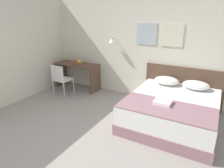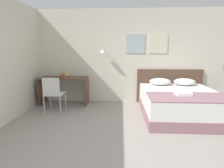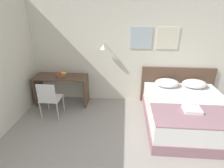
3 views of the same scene
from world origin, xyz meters
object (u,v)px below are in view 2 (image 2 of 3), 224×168
object	(u,v)px
desk	(64,85)
pillow_left	(160,82)
folded_towel_near_foot	(183,93)
bed	(180,103)
pillow_right	(185,82)
throw_blanket	(190,97)
fruit_bowl	(65,76)
headboard	(169,86)
desk_chair	(53,92)

from	to	relation	value
desk	pillow_left	bearing A→B (deg)	0.23
desk	folded_towel_near_foot	bearing A→B (deg)	-21.48
bed	desk	size ratio (longest dim) A/B	1.48
folded_towel_near_foot	desk	xyz separation A→B (m)	(-2.90, 1.14, -0.09)
pillow_left	pillow_right	bearing A→B (deg)	0.00
pillow_left	pillow_right	xyz separation A→B (m)	(0.66, 0.00, 0.00)
bed	throw_blanket	bearing A→B (deg)	-90.00
throw_blanket	fruit_bowl	bearing A→B (deg)	156.28
headboard	folded_towel_near_foot	bearing A→B (deg)	-93.89
desk	fruit_bowl	world-z (taller)	fruit_bowl
pillow_left	folded_towel_near_foot	bearing A→B (deg)	-78.72
headboard	throw_blanket	size ratio (longest dim) A/B	1.10
bed	folded_towel_near_foot	world-z (taller)	folded_towel_near_foot
throw_blanket	desk_chair	bearing A→B (deg)	168.83
pillow_left	pillow_right	size ratio (longest dim) A/B	1.00
pillow_right	desk_chair	xyz separation A→B (m)	(-3.38, -0.69, -0.16)
folded_towel_near_foot	pillow_right	bearing A→B (deg)	69.72
desk_chair	fruit_bowl	xyz separation A→B (m)	(0.07, 0.71, 0.30)
bed	throw_blanket	distance (m)	0.65
folded_towel_near_foot	pillow_left	bearing A→B (deg)	101.28
headboard	fruit_bowl	distance (m)	3.01
folded_towel_near_foot	desk_chair	size ratio (longest dim) A/B	0.36
pillow_left	desk_chair	bearing A→B (deg)	-165.84
bed	fruit_bowl	distance (m)	3.11
throw_blanket	pillow_left	bearing A→B (deg)	104.26
headboard	pillow_right	xyz separation A→B (m)	(0.33, -0.29, 0.18)
pillow_left	folded_towel_near_foot	world-z (taller)	pillow_left
headboard	desk	xyz separation A→B (m)	(-3.00, -0.30, 0.06)
throw_blanket	fruit_bowl	xyz separation A→B (m)	(-2.98, 1.31, 0.22)
pillow_right	desk_chair	world-z (taller)	desk_chair
pillow_right	folded_towel_near_foot	bearing A→B (deg)	-110.28
pillow_right	headboard	bearing A→B (deg)	138.50
folded_towel_near_foot	desk_chair	distance (m)	2.99
headboard	folded_towel_near_foot	distance (m)	1.45
headboard	desk_chair	xyz separation A→B (m)	(-3.05, -0.98, 0.03)
bed	fruit_bowl	world-z (taller)	fruit_bowl
folded_towel_near_foot	fruit_bowl	world-z (taller)	fruit_bowl
pillow_right	throw_blanket	size ratio (longest dim) A/B	0.34
throw_blanket	desk	xyz separation A→B (m)	(-3.00, 1.28, -0.05)
pillow_right	desk_chair	distance (m)	3.45
pillow_left	fruit_bowl	distance (m)	2.65
bed	desk	world-z (taller)	desk
desk_chair	pillow_right	bearing A→B (deg)	11.50
pillow_left	desk_chair	distance (m)	2.81
headboard	desk_chair	distance (m)	3.20
headboard	desk	bearing A→B (deg)	-174.27
folded_towel_near_foot	desk	world-z (taller)	desk
bed	headboard	distance (m)	1.03
pillow_left	folded_towel_near_foot	xyz separation A→B (m)	(0.23, -1.15, -0.04)
fruit_bowl	pillow_right	bearing A→B (deg)	-0.32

